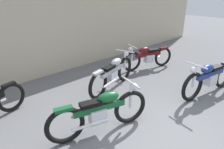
# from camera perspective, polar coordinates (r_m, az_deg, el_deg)

# --- Properties ---
(ground_plane) EXTENTS (40.00, 40.00, 0.00)m
(ground_plane) POSITION_cam_1_polar(r_m,az_deg,el_deg) (4.33, 13.97, -16.73)
(ground_plane) COLOR slate
(building_wall) EXTENTS (18.00, 0.30, 3.02)m
(building_wall) POSITION_cam_1_polar(r_m,az_deg,el_deg) (7.02, -18.58, 11.79)
(building_wall) COLOR beige
(building_wall) RESTS_ON ground_plane
(motorcycle_blue) EXTENTS (2.23, 0.68, 1.01)m
(motorcycle_blue) POSITION_cam_1_polar(r_m,az_deg,el_deg) (6.15, 25.54, -0.75)
(motorcycle_blue) COLOR black
(motorcycle_blue) RESTS_ON ground_plane
(motorcycle_green) EXTENTS (2.11, 0.84, 0.97)m
(motorcycle_green) POSITION_cam_1_polar(r_m,az_deg,el_deg) (4.09, -3.14, -10.37)
(motorcycle_green) COLOR black
(motorcycle_green) RESTS_ON ground_plane
(motorcycle_silver) EXTENTS (2.15, 0.78, 0.98)m
(motorcycle_silver) POSITION_cam_1_polar(r_m,az_deg,el_deg) (5.85, 0.29, 0.34)
(motorcycle_silver) COLOR black
(motorcycle_silver) RESTS_ON ground_plane
(motorcycle_maroon) EXTENTS (1.98, 0.89, 0.93)m
(motorcycle_maroon) POSITION_cam_1_polar(r_m,az_deg,el_deg) (7.51, 9.92, 4.89)
(motorcycle_maroon) COLOR black
(motorcycle_maroon) RESTS_ON ground_plane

